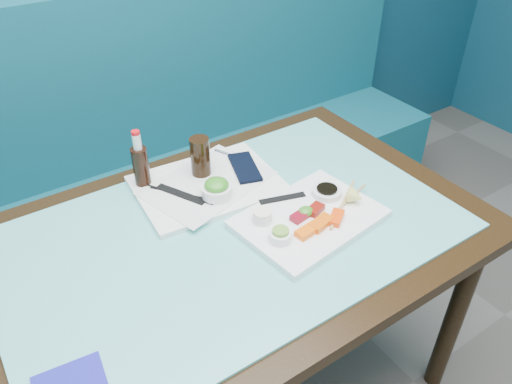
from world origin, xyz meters
TOP-DOWN VIEW (x-y plane):
  - booth_bench at (0.00, 2.29)m, footprint 3.00×0.56m
  - dining_table at (0.00, 1.45)m, footprint 1.40×0.90m
  - glass_top at (0.00, 1.45)m, footprint 1.22×0.76m
  - sashimi_plate at (0.20, 1.36)m, footprint 0.42×0.32m
  - salmon_left at (0.15, 1.31)m, footprint 0.07×0.04m
  - salmon_mid at (0.20, 1.31)m, footprint 0.08×0.05m
  - salmon_right at (0.25, 1.31)m, footprint 0.07×0.06m
  - tuna_left at (0.17, 1.37)m, footprint 0.06×0.04m
  - tuna_right at (0.23, 1.37)m, footprint 0.06×0.05m
  - seaweed_garnish at (0.20, 1.37)m, footprint 0.04×0.04m
  - ramekin_wasabi at (0.08, 1.33)m, footprint 0.08×0.08m
  - wasabi_fill at (0.08, 1.33)m, footprint 0.05×0.05m
  - ramekin_ginger at (0.08, 1.42)m, footprint 0.06×0.06m
  - ginger_fill at (0.08, 1.42)m, footprint 0.05×0.05m
  - soy_dish at (0.31, 1.41)m, footprint 0.12×0.12m
  - soy_fill at (0.31, 1.41)m, footprint 0.08×0.08m
  - lemon_wedge at (0.35, 1.33)m, footprint 0.06×0.05m
  - chopstick_sleeve at (0.19, 1.47)m, footprint 0.14×0.06m
  - wooden_chopstick_a at (0.31, 1.35)m, footprint 0.21×0.14m
  - wooden_chopstick_b at (0.32, 1.35)m, footprint 0.21×0.07m
  - serving_tray at (0.05, 1.66)m, footprint 0.45×0.35m
  - paper_placemat at (0.05, 1.66)m, footprint 0.42×0.35m
  - seaweed_bowl at (0.04, 1.59)m, footprint 0.11×0.11m
  - seaweed_salad at (0.04, 1.59)m, footprint 0.09×0.09m
  - cola_glass at (0.06, 1.72)m, footprint 0.08×0.08m
  - navy_pouch at (0.18, 1.66)m, footprint 0.12×0.18m
  - fork at (0.18, 1.77)m, footprint 0.05×0.08m
  - black_chopstick_a at (-0.05, 1.65)m, footprint 0.12×0.20m
  - black_chopstick_b at (-0.04, 1.65)m, footprint 0.13×0.17m
  - tray_sleeve at (-0.05, 1.65)m, footprint 0.10×0.16m
  - cola_bottle_body at (-0.12, 1.77)m, footprint 0.05×0.05m
  - cola_bottle_neck at (-0.12, 1.77)m, footprint 0.03×0.03m
  - cola_bottle_cap at (-0.12, 1.77)m, footprint 0.03×0.03m

SIDE VIEW (x-z plane):
  - booth_bench at x=0.00m, z-range -0.21..0.96m
  - dining_table at x=0.00m, z-range 0.29..1.04m
  - glass_top at x=0.00m, z-range 0.75..0.76m
  - serving_tray at x=0.05m, z-range 0.76..0.77m
  - sashimi_plate at x=0.20m, z-range 0.76..0.78m
  - paper_placemat at x=0.05m, z-range 0.77..0.78m
  - tray_sleeve at x=-0.05m, z-range 0.77..0.78m
  - black_chopstick_b at x=-0.04m, z-range 0.77..0.78m
  - black_chopstick_a at x=-0.05m, z-range 0.77..0.78m
  - fork at x=0.18m, z-range 0.77..0.78m
  - chopstick_sleeve at x=0.19m, z-range 0.78..0.78m
  - navy_pouch at x=0.18m, z-range 0.77..0.79m
  - wooden_chopstick_b at x=0.32m, z-range 0.78..0.79m
  - wooden_chopstick_a at x=0.31m, z-range 0.78..0.79m
  - salmon_right at x=0.25m, z-range 0.78..0.79m
  - tuna_left at x=0.17m, z-range 0.78..0.79m
  - salmon_left at x=0.15m, z-range 0.78..0.79m
  - tuna_right at x=0.23m, z-range 0.78..0.80m
  - soy_dish at x=0.31m, z-range 0.78..0.80m
  - salmon_mid at x=0.20m, z-range 0.78..0.80m
  - ramekin_ginger at x=0.08m, z-range 0.78..0.80m
  - seaweed_garnish at x=0.20m, z-range 0.78..0.80m
  - ramekin_wasabi at x=0.08m, z-range 0.78..0.80m
  - seaweed_bowl at x=0.04m, z-range 0.77..0.81m
  - soy_fill at x=0.31m, z-range 0.80..0.80m
  - lemon_wedge at x=0.35m, z-range 0.78..0.83m
  - ginger_fill at x=0.08m, z-range 0.80..0.81m
  - wasabi_fill at x=0.08m, z-range 0.80..0.81m
  - seaweed_salad at x=0.04m, z-range 0.80..0.83m
  - cola_bottle_body at x=-0.12m, z-range 0.76..0.89m
  - cola_glass at x=0.06m, z-range 0.77..0.90m
  - cola_bottle_neck at x=-0.12m, z-range 0.89..0.94m
  - cola_bottle_cap at x=-0.12m, z-range 0.94..0.95m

